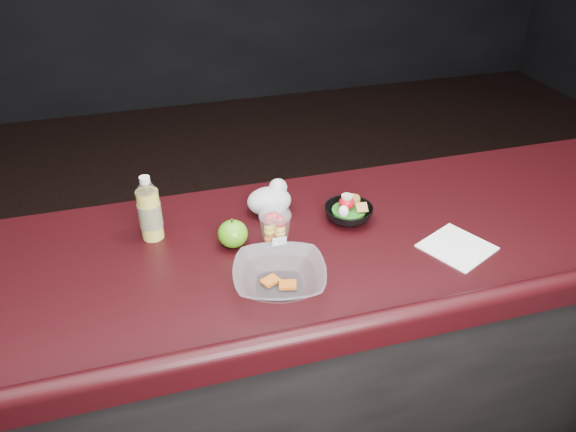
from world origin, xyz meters
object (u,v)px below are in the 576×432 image
object	(u,v)px
lemonade_bottle	(150,213)
fruit_cup	(275,226)
takeout_bowl	(280,277)
snack_bowl	(348,212)
green_apple	(233,234)

from	to	relation	value
lemonade_bottle	fruit_cup	size ratio (longest dim) A/B	1.53
lemonade_bottle	fruit_cup	xyz separation A→B (m)	(0.31, -0.13, -0.02)
takeout_bowl	fruit_cup	bearing A→B (deg)	78.54
takeout_bowl	snack_bowl	bearing A→B (deg)	40.83
lemonade_bottle	takeout_bowl	world-z (taller)	lemonade_bottle
fruit_cup	green_apple	size ratio (longest dim) A/B	1.46
lemonade_bottle	green_apple	size ratio (longest dim) A/B	2.24
snack_bowl	green_apple	bearing A→B (deg)	-174.59
lemonade_bottle	fruit_cup	world-z (taller)	lemonade_bottle
lemonade_bottle	takeout_bowl	size ratio (longest dim) A/B	0.70
lemonade_bottle	fruit_cup	distance (m)	0.34
green_apple	takeout_bowl	xyz separation A→B (m)	(0.07, -0.20, -0.01)
green_apple	takeout_bowl	distance (m)	0.21
snack_bowl	takeout_bowl	distance (m)	0.35
fruit_cup	takeout_bowl	xyz separation A→B (m)	(-0.03, -0.17, -0.04)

